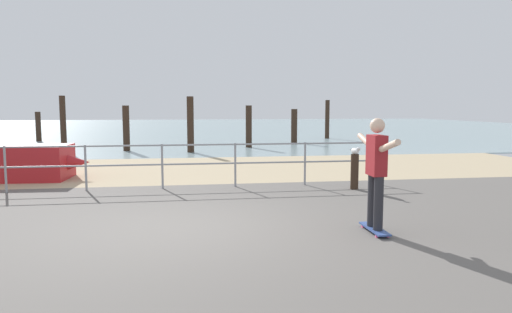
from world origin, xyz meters
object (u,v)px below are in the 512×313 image
object	(u,v)px
skateboard	(375,229)
bollard_short	(355,172)
skateboarder	(376,166)
seagull	(355,151)

from	to	relation	value
skateboard	bollard_short	size ratio (longest dim) A/B	0.97
bollard_short	skateboard	bearing A→B (deg)	-105.98
skateboarder	bollard_short	distance (m)	3.78
skateboarder	seagull	world-z (taller)	skateboarder
bollard_short	skateboarder	bearing A→B (deg)	-105.98
skateboarder	seagull	distance (m)	3.71
seagull	skateboarder	bearing A→B (deg)	-106.06
skateboard	bollard_short	world-z (taller)	bollard_short
bollard_short	seagull	distance (m)	0.49
skateboard	skateboarder	bearing A→B (deg)	159.44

